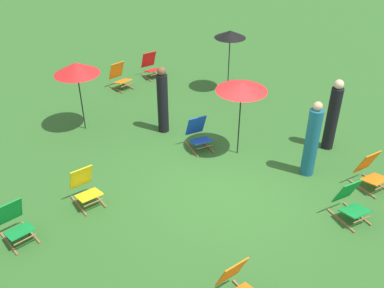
% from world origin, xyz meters
% --- Properties ---
extents(ground_plane, '(40.00, 40.00, 0.00)m').
position_xyz_m(ground_plane, '(0.00, 0.00, 0.00)').
color(ground_plane, '#2D6026').
extents(deckchair_0, '(0.63, 0.84, 0.83)m').
position_xyz_m(deckchair_0, '(2.25, -2.15, 0.37)').
color(deckchair_0, olive).
rests_on(deckchair_0, ground).
extents(deckchair_2, '(0.49, 0.77, 0.83)m').
position_xyz_m(deckchair_2, '(1.14, 5.84, 0.37)').
color(deckchair_2, olive).
rests_on(deckchair_2, ground).
extents(deckchair_3, '(0.68, 0.87, 0.83)m').
position_xyz_m(deckchair_3, '(0.56, 1.57, 0.37)').
color(deckchair_3, olive).
rests_on(deckchair_3, ground).
extents(deckchair_4, '(0.59, 0.83, 0.83)m').
position_xyz_m(deckchair_4, '(2.43, 5.88, 0.37)').
color(deckchair_4, olive).
rests_on(deckchair_4, ground).
extents(deckchair_5, '(0.48, 0.76, 0.83)m').
position_xyz_m(deckchair_5, '(-4.19, 1.58, 0.37)').
color(deckchair_5, olive).
rests_on(deckchair_5, ground).
extents(deckchair_7, '(0.55, 0.80, 0.83)m').
position_xyz_m(deckchair_7, '(-2.65, 1.62, 0.37)').
color(deckchair_7, olive).
rests_on(deckchair_7, ground).
extents(deckchair_9, '(0.66, 0.86, 0.83)m').
position_xyz_m(deckchair_9, '(1.00, -2.39, 0.37)').
color(deckchair_9, olive).
rests_on(deckchair_9, ground).
extents(deckchair_10, '(0.56, 0.81, 0.83)m').
position_xyz_m(deckchair_10, '(-2.18, -2.24, 0.37)').
color(deckchair_10, olive).
rests_on(deckchair_10, ground).
extents(umbrella_0, '(0.95, 0.95, 1.95)m').
position_xyz_m(umbrella_0, '(3.50, 3.33, 1.84)').
color(umbrella_0, black).
rests_on(umbrella_0, ground).
extents(umbrella_1, '(1.16, 1.16, 1.90)m').
position_xyz_m(umbrella_1, '(-1.07, 4.33, 1.75)').
color(umbrella_1, black).
rests_on(umbrella_1, ground).
extents(umbrella_2, '(1.20, 1.20, 1.92)m').
position_xyz_m(umbrella_2, '(1.09, 0.71, 1.81)').
color(umbrella_2, black).
rests_on(umbrella_2, ground).
extents(person_0, '(0.39, 0.39, 1.84)m').
position_xyz_m(person_0, '(0.43, 2.79, 0.89)').
color(person_0, black).
rests_on(person_0, ground).
extents(person_1, '(0.36, 0.36, 1.85)m').
position_xyz_m(person_1, '(1.65, -0.95, 0.87)').
color(person_1, '#195972').
rests_on(person_1, ground).
extents(person_2, '(0.39, 0.39, 1.86)m').
position_xyz_m(person_2, '(2.96, -0.65, 0.90)').
color(person_2, black).
rests_on(person_2, ground).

